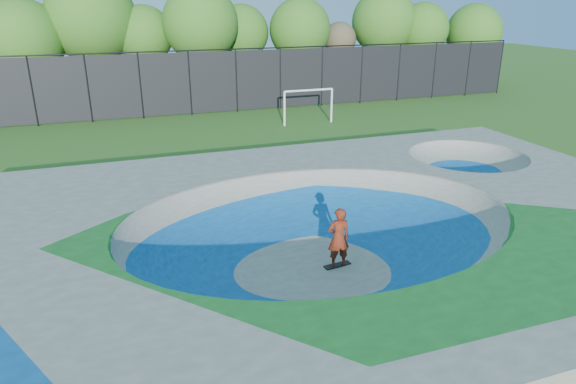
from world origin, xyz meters
The scene contains 7 objects.
ground centered at (0.00, 0.00, 0.00)m, with size 120.00×120.00×0.00m, color #2E5918.
skate_deck centered at (0.00, 0.00, 0.75)m, with size 22.00×14.00×1.50m, color gray.
skater centered at (0.45, -0.24, 0.87)m, with size 0.64×0.42×1.75m, color red.
skateboard centered at (0.45, -0.24, 0.03)m, with size 0.78×0.22×0.05m, color black.
soccer_goal centered at (6.11, 16.19, 1.42)m, with size 3.11×0.12×2.05m.
fence centered at (0.00, 21.00, 2.10)m, with size 48.09×0.09×4.04m.
treeline centered at (-0.46, 26.09, 4.96)m, with size 53.26×7.63×8.78m.
Camera 1 is at (-5.10, -11.69, 6.99)m, focal length 32.00 mm.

